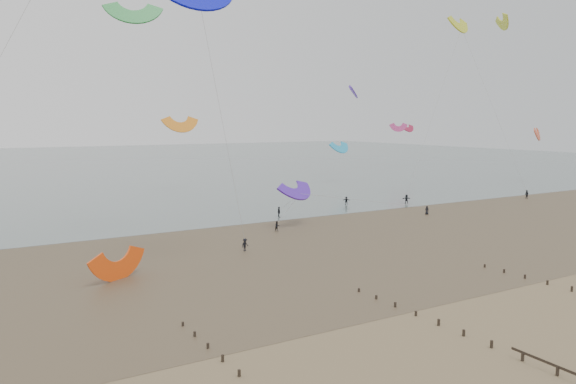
# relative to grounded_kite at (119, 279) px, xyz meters

# --- Properties ---
(ground) EXTENTS (500.00, 500.00, 0.00)m
(ground) POSITION_rel_grounded_kite_xyz_m (15.05, -28.36, 0.00)
(ground) COLOR brown
(ground) RESTS_ON ground
(sea_and_shore) EXTENTS (500.00, 665.00, 0.03)m
(sea_and_shore) POSITION_rel_grounded_kite_xyz_m (10.97, 6.04, 0.01)
(sea_and_shore) COLOR #475654
(sea_and_shore) RESTS_ON ground
(kitesurfers) EXTENTS (112.37, 27.09, 1.88)m
(kitesurfers) POSITION_rel_grounded_kite_xyz_m (47.65, 20.08, 0.86)
(kitesurfers) COLOR black
(kitesurfers) RESTS_ON ground
(grounded_kite) EXTENTS (7.84, 7.28, 3.45)m
(grounded_kite) POSITION_rel_grounded_kite_xyz_m (0.00, 0.00, 0.00)
(grounded_kite) COLOR #FF4E10
(grounded_kite) RESTS_ON ground
(kites_airborne) EXTENTS (238.33, 111.89, 41.62)m
(kites_airborne) POSITION_rel_grounded_kite_xyz_m (8.03, 55.56, 22.04)
(kites_airborne) COLOR #9D193B
(kites_airborne) RESTS_ON ground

